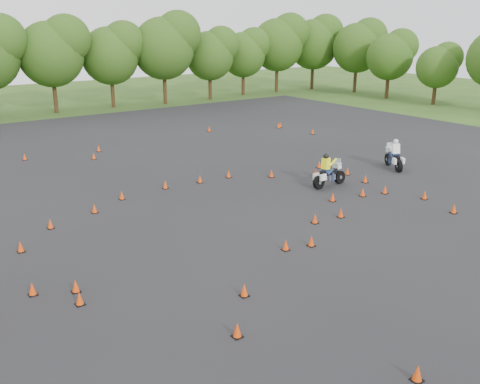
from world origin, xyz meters
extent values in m
plane|color=#2D5119|center=(0.00, 0.00, 0.00)|extent=(140.00, 140.00, 0.00)
plane|color=black|center=(0.00, 6.00, 0.01)|extent=(62.00, 62.00, 0.00)
cone|color=#DB3F09|center=(16.00, 20.29, 0.23)|extent=(0.26, 0.26, 0.45)
cone|color=#DB3F09|center=(5.48, 8.33, 0.23)|extent=(0.26, 0.26, 0.45)
cone|color=#DB3F09|center=(7.90, 7.06, 0.23)|extent=(0.26, 0.26, 0.45)
cone|color=#DB3F09|center=(-4.60, -2.62, 0.23)|extent=(0.26, 0.26, 0.45)
cone|color=#DB3F09|center=(16.58, 16.49, 0.23)|extent=(0.26, 0.26, 0.45)
cone|color=#DB3F09|center=(0.23, -0.79, 0.23)|extent=(0.26, 0.26, 0.45)
cone|color=#DB3F09|center=(-1.58, 18.98, 0.23)|extent=(0.26, 0.26, 0.45)
cone|color=#DB3F09|center=(1.35, 9.88, 0.23)|extent=(0.26, 0.26, 0.45)
cone|color=#DB3F09|center=(8.74, -1.91, 0.23)|extent=(0.26, 0.26, 0.45)
cone|color=#DB3F09|center=(-10.47, 1.72, 0.23)|extent=(0.26, 0.26, 0.45)
cone|color=#DB3F09|center=(-6.25, -4.51, 0.23)|extent=(0.26, 0.26, 0.45)
cone|color=#DB3F09|center=(-3.64, 9.69, 0.23)|extent=(0.26, 0.26, 0.45)
cone|color=#DB3F09|center=(-0.91, -0.48, 0.23)|extent=(0.26, 0.26, 0.45)
cone|color=#DB3F09|center=(2.22, 1.08, 0.23)|extent=(0.26, 0.26, 0.45)
cone|color=#DB3F09|center=(9.37, 8.22, 0.23)|extent=(0.26, 0.26, 0.45)
cone|color=#DB3F09|center=(-8.03, 7.66, 0.23)|extent=(0.26, 0.26, 0.45)
cone|color=#DB3F09|center=(9.64, 6.03, 0.23)|extent=(0.26, 0.26, 0.45)
cone|color=#DB3F09|center=(9.23, 4.23, 0.23)|extent=(0.26, 0.26, 0.45)
cone|color=#DB3F09|center=(-3.61, -8.94, 0.23)|extent=(0.26, 0.26, 0.45)
cone|color=#DB3F09|center=(-9.83, 5.73, 0.23)|extent=(0.26, 0.26, 0.45)
cone|color=#DB3F09|center=(-9.39, 0.12, 0.23)|extent=(0.26, 0.26, 0.45)
cone|color=#DB3F09|center=(-5.61, 8.50, 0.23)|extent=(0.26, 0.26, 0.45)
cone|color=#DB3F09|center=(-0.43, 21.02, 0.23)|extent=(0.26, 0.26, 0.45)
cone|color=#DB3F09|center=(-5.50, 21.53, 0.23)|extent=(0.26, 0.26, 0.45)
cone|color=#DB3F09|center=(-0.85, 10.05, 0.23)|extent=(0.26, 0.26, 0.45)
cone|color=#DB3F09|center=(-9.19, 1.06, 0.23)|extent=(0.26, 0.26, 0.45)
cone|color=#DB3F09|center=(10.12, 22.54, 0.23)|extent=(0.26, 0.26, 0.45)
cone|color=#DB3F09|center=(5.20, 2.90, 0.23)|extent=(0.26, 0.26, 0.45)
cone|color=#DB3F09|center=(16.34, 20.45, 0.23)|extent=(0.26, 0.26, 0.45)
cone|color=#DB3F09|center=(9.42, 0.28, 0.23)|extent=(0.26, 0.26, 0.45)
cone|color=#DB3F09|center=(3.35, 9.81, 0.23)|extent=(0.26, 0.26, 0.45)
cone|color=#DB3F09|center=(7.14, 2.54, 0.23)|extent=(0.26, 0.26, 0.45)
cone|color=#DB3F09|center=(3.78, 0.93, 0.23)|extent=(0.26, 0.26, 0.45)
cone|color=#DB3F09|center=(8.66, 5.75, 0.23)|extent=(0.26, 0.26, 0.45)
cone|color=#DB3F09|center=(8.50, 2.17, 0.23)|extent=(0.26, 0.26, 0.45)
camera|label=1|loc=(-14.33, -15.83, 8.98)|focal=40.00mm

